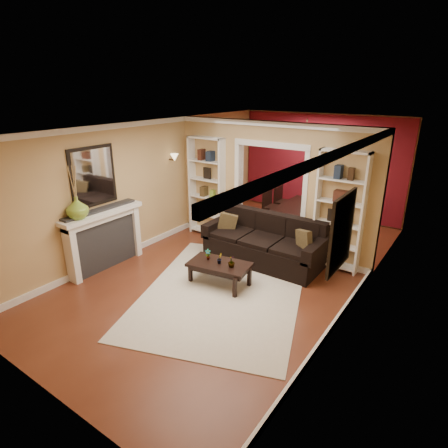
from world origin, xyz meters
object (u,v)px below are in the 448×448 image
Objects in this scene: dining_table at (300,216)px; fireplace at (106,240)px; bookshelf_left at (207,187)px; bookshelf_right at (340,212)px; coffee_table at (220,273)px; sofa at (264,240)px.

fireplace is at bearing 153.53° from dining_table.
bookshelf_left and bookshelf_right have the same top height.
coffee_table is 0.68× the size of dining_table.
fireplace is 1.07× the size of dining_table.
dining_table is at bearing 47.73° from bookshelf_left.
bookshelf_left is at bearing 122.81° from coffee_table.
bookshelf_left is 1.00× the size of bookshelf_right.
bookshelf_right is at bearing 0.00° from bookshelf_left.
fireplace reaches higher than sofa.
dining_table reaches higher than coffee_table.
coffee_table is 2.62m from bookshelf_left.
bookshelf_left reaches higher than dining_table.
sofa is 1.51× the size of dining_table.
bookshelf_left is 2.65m from fireplace.
coffee_table is at bearing -179.23° from dining_table.
bookshelf_right reaches higher than sofa.
coffee_table is 0.64× the size of fireplace.
bookshelf_right is at bearing 41.95° from coffee_table.
fireplace is at bearing -171.11° from coffee_table.
dining_table is (1.59, 1.75, -0.87)m from bookshelf_left.
bookshelf_left is (-1.83, 0.58, 0.68)m from sofa.
sofa is at bearing 71.78° from coffee_table.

